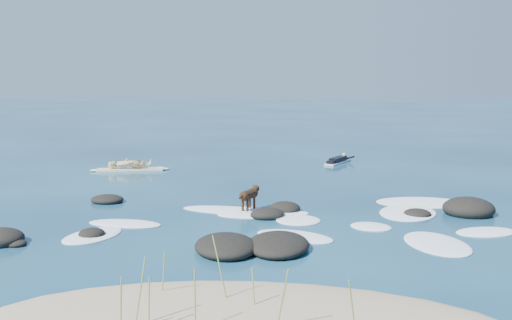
# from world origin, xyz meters

# --- Properties ---
(ground) EXTENTS (160.00, 160.00, 0.00)m
(ground) POSITION_xyz_m (0.00, 0.00, 0.00)
(ground) COLOR #0A2642
(ground) RESTS_ON ground
(dune_grass) EXTENTS (3.48, 1.84, 1.23)m
(dune_grass) POSITION_xyz_m (-0.56, -8.27, 0.65)
(dune_grass) COLOR olive
(dune_grass) RESTS_ON ground
(reef_rocks) EXTENTS (14.09, 6.12, 0.65)m
(reef_rocks) POSITION_xyz_m (0.29, -2.29, 0.12)
(reef_rocks) COLOR black
(reef_rocks) RESTS_ON ground
(breaking_foam) EXTENTS (11.69, 6.51, 0.12)m
(breaking_foam) POSITION_xyz_m (1.37, -0.93, 0.01)
(breaking_foam) COLOR white
(breaking_foam) RESTS_ON ground
(standing_surfer_rig) EXTENTS (3.25, 1.18, 1.86)m
(standing_surfer_rig) POSITION_xyz_m (-6.49, 6.45, 0.74)
(standing_surfer_rig) COLOR beige
(standing_surfer_rig) RESTS_ON ground
(paddling_surfer_rig) EXTENTS (1.44, 2.12, 0.38)m
(paddling_surfer_rig) POSITION_xyz_m (2.30, 9.33, 0.13)
(paddling_surfer_rig) COLOR silver
(paddling_surfer_rig) RESTS_ON ground
(dog) EXTENTS (0.61, 1.13, 0.76)m
(dog) POSITION_xyz_m (-0.76, -0.17, 0.50)
(dog) COLOR black
(dog) RESTS_ON ground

